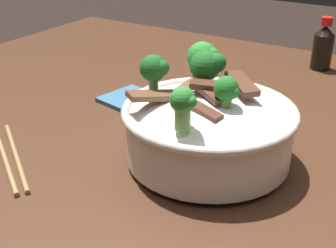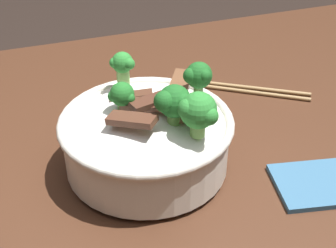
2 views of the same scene
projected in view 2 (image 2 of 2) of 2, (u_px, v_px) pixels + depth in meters
dining_table at (185, 232)px, 0.70m from camera, size 1.40×1.09×0.78m
rice_bowl at (148, 133)px, 0.67m from camera, size 0.24×0.24×0.15m
chopsticks_pair at (253, 90)px, 0.88m from camera, size 0.19×0.13×0.01m
folded_napkin at (318, 184)px, 0.67m from camera, size 0.13×0.11×0.01m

